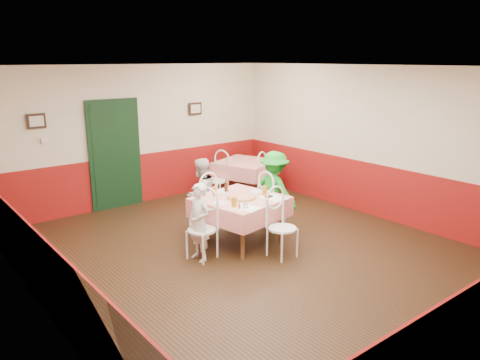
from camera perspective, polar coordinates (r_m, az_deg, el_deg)
floor at (r=7.29m, az=1.27°, el=-8.90°), size 7.00×7.00×0.00m
ceiling at (r=6.69m, az=1.41°, el=13.66°), size 7.00×7.00×0.00m
back_wall at (r=9.75m, az=-12.01°, el=5.40°), size 6.00×0.10×2.80m
left_wall at (r=5.50m, az=-23.44°, el=-2.59°), size 0.10×7.00×2.80m
right_wall at (r=9.04m, az=16.14°, el=4.43°), size 0.10×7.00×2.80m
wainscot_back at (r=9.92m, az=-11.70°, el=0.26°), size 6.00×0.03×1.00m
wainscot_left at (r=5.82m, az=-22.39°, el=-11.07°), size 0.03×7.00×1.00m
wainscot_right at (r=9.22m, az=15.69°, el=-1.08°), size 0.03×7.00×1.00m
door at (r=9.52m, az=-14.99°, el=2.86°), size 0.96×0.06×2.10m
picture_left at (r=8.94m, az=-23.59°, el=6.60°), size 0.32×0.03×0.26m
picture_right at (r=10.29m, az=-5.49°, el=8.65°), size 0.32×0.03×0.26m
thermostat at (r=9.02m, az=-22.75°, el=4.49°), size 0.10×0.03×0.10m
main_table at (r=7.57m, az=0.00°, el=-4.95°), size 1.41×1.41×0.77m
second_table at (r=10.16m, az=0.69°, el=0.18°), size 1.44×1.44×0.77m
chair_left at (r=6.97m, az=-4.68°, el=-6.10°), size 0.51×0.51×0.90m
chair_right at (r=8.17m, az=3.98°, el=-2.95°), size 0.46×0.46×0.90m
chair_far at (r=8.11m, az=-4.50°, el=-3.09°), size 0.43×0.43×0.90m
chair_near at (r=7.04m, az=5.20°, el=-5.90°), size 0.42×0.42×0.90m
chair_second_a at (r=9.70m, az=-2.75°, el=-0.08°), size 0.54×0.54×0.90m
chair_second_b at (r=9.59m, az=3.52°, el=-0.26°), size 0.54×0.54×0.90m
pizza at (r=7.42m, az=0.21°, el=-2.10°), size 0.51×0.51×0.03m
plate_left at (r=7.15m, az=-2.46°, el=-2.84°), size 0.29×0.29×0.01m
plate_right at (r=7.77m, az=2.10°, el=-1.40°), size 0.29×0.29×0.01m
plate_far at (r=7.75m, az=-2.41°, el=-1.45°), size 0.29×0.29×0.01m
glass_a at (r=6.96m, az=-0.70°, el=-2.73°), size 0.10×0.10×0.15m
glass_b at (r=7.58m, az=3.01°, el=-1.30°), size 0.09×0.09×0.15m
glass_c at (r=7.56m, az=-3.13°, el=-1.36°), size 0.09×0.09×0.14m
beer_bottle at (r=7.72m, az=-1.71°, el=-0.76°), size 0.07×0.07×0.21m
shaker_a at (r=6.88m, az=0.51°, el=-3.22°), size 0.04×0.04×0.09m
shaker_b at (r=6.91m, az=0.85°, el=-3.13°), size 0.04×0.04×0.09m
shaker_c at (r=6.89m, az=-0.10°, el=-3.17°), size 0.04×0.04×0.09m
menu_left at (r=6.96m, az=0.74°, el=-3.39°), size 0.41×0.47×0.00m
menu_right at (r=7.47m, az=4.11°, el=-2.15°), size 0.32×0.41×0.00m
wallet at (r=7.49m, az=3.53°, el=-2.02°), size 0.12×0.11×0.02m
diner_left at (r=6.89m, az=-5.00°, el=-5.15°), size 0.31×0.44×1.17m
diner_far at (r=8.09m, az=-4.77°, el=-1.78°), size 0.71×0.60×1.27m
diner_right at (r=8.14m, az=4.22°, el=-1.27°), size 0.62×0.95×1.38m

